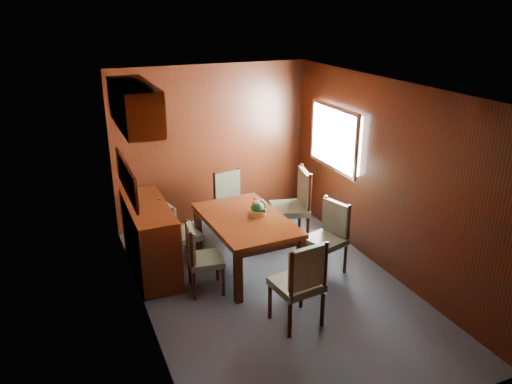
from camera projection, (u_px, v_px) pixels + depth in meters
name	position (u px, v px, depth m)	size (l,w,h in m)	color
ground	(273.00, 288.00, 6.02)	(4.50, 4.50, 0.00)	#303841
room_shell	(254.00, 152.00, 5.68)	(3.06, 4.52, 2.41)	black
sideboard	(150.00, 238.00, 6.27)	(0.48, 1.40, 0.90)	black
dining_table	(246.00, 225.00, 6.27)	(1.00, 1.54, 0.70)	black
chair_left_near	(200.00, 255.00, 5.79)	(0.44, 0.46, 0.86)	black
chair_left_far	(176.00, 231.00, 6.33)	(0.50, 0.51, 0.92)	black
chair_right_near	(329.00, 233.00, 6.25)	(0.53, 0.54, 0.93)	black
chair_right_far	(295.00, 202.00, 7.00)	(0.59, 0.61, 1.08)	black
chair_head	(301.00, 280.00, 5.13)	(0.52, 0.51, 0.99)	black
chair_foot	(231.00, 200.00, 7.28)	(0.51, 0.50, 0.94)	black
flower_centerpiece	(257.00, 206.00, 6.27)	(0.25, 0.25, 0.25)	#B67037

